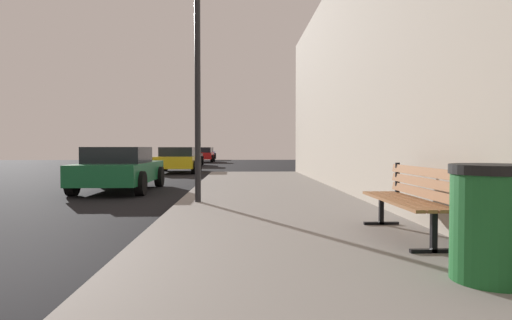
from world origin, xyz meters
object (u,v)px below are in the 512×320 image
Objects in this scene: car_green at (120,169)px; car_black at (187,156)px; bench at (411,195)px; car_blue at (206,153)px; trash_bin at (492,222)px; car_yellow at (178,160)px; car_red at (202,154)px; street_lamp at (197,43)px.

car_black is (-0.14, 17.26, 0.00)m from car_green.
car_blue is at bearing 97.82° from bench.
trash_bin is 26.91m from car_black.
car_green is (-5.53, 9.05, 0.01)m from trash_bin.
car_black and car_blue have the same top height.
car_yellow is 15.65m from car_red.
street_lamp reaches higher than car_black.
bench is at bearing -76.89° from car_black.
bench is at bearing -80.56° from car_red.
bench is 1.77m from trash_bin.
car_yellow is (-5.19, 16.49, -0.02)m from bench.
car_red is at bearing 94.74° from street_lamp.
trash_bin is at bearing -91.42° from bench.
street_lamp is 21.36m from car_black.
car_green reaches higher than trash_bin.
car_green is at bearing -89.83° from car_blue.
car_green reaches higher than bench.
car_red is (-5.34, 32.14, -0.02)m from bench.
car_red is 8.15m from car_blue.
street_lamp is 1.16× the size of car_green.
car_green is at bearing -92.38° from car_yellow.
bench is at bearing -49.87° from street_lamp.
street_lamp is at bearing -80.29° from car_yellow.
car_green and car_black have the same top height.
trash_bin is 0.22× the size of car_blue.
car_red is at bearing -87.72° from car_blue.
car_yellow and car_red have the same top height.
street_lamp is 1.06× the size of car_blue.
trash_bin is 0.24× the size of car_black.
car_yellow is at bearing 105.75° from trash_bin.
bench is 0.44× the size of car_yellow.
car_yellow is at bearing 99.71° from street_lamp.
car_yellow and car_black have the same top height.
bench is 0.45× the size of car_red.
car_red is at bearing 87.19° from car_black.
street_lamp is 13.43m from car_yellow.
street_lamp is 1.14× the size of car_red.
car_green is 0.98× the size of car_red.
car_green is 1.01× the size of car_black.
car_yellow is 23.80m from car_blue.
car_red is 0.93× the size of car_blue.
street_lamp is 28.84m from car_red.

